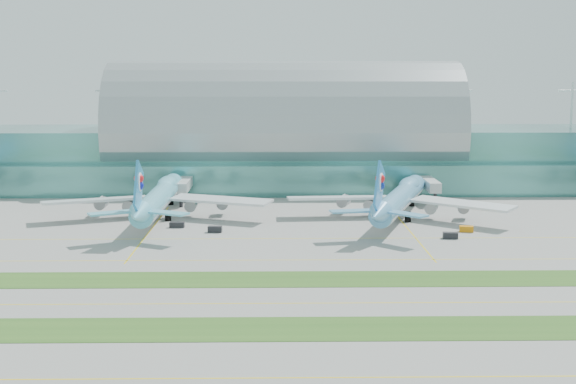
{
  "coord_description": "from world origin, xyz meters",
  "views": [
    {
      "loc": [
        -3.31,
        -148.09,
        39.88
      ],
      "look_at": [
        0.0,
        55.0,
        9.0
      ],
      "focal_mm": 50.0,
      "sensor_mm": 36.0,
      "label": 1
    }
  ],
  "objects": [
    {
      "name": "ground",
      "position": [
        0.0,
        0.0,
        0.0
      ],
      "size": [
        700.0,
        700.0,
        0.0
      ],
      "primitive_type": "plane",
      "color": "gray",
      "rests_on": "ground"
    },
    {
      "name": "terminal",
      "position": [
        0.01,
        128.79,
        14.23
      ],
      "size": [
        340.0,
        69.1,
        36.0
      ],
      "color": "#3D7A75",
      "rests_on": "ground"
    },
    {
      "name": "grass_strip_near",
      "position": [
        0.0,
        -28.0,
        0.04
      ],
      "size": [
        420.0,
        12.0,
        0.08
      ],
      "primitive_type": "cube",
      "color": "#2D591E",
      "rests_on": "ground"
    },
    {
      "name": "grass_strip_far",
      "position": [
        0.0,
        2.0,
        0.04
      ],
      "size": [
        420.0,
        12.0,
        0.08
      ],
      "primitive_type": "cube",
      "color": "#2D591E",
      "rests_on": "ground"
    },
    {
      "name": "taxiline_a",
      "position": [
        0.0,
        -48.0,
        0.01
      ],
      "size": [
        420.0,
        0.35,
        0.01
      ],
      "primitive_type": "cube",
      "color": "yellow",
      "rests_on": "ground"
    },
    {
      "name": "taxiline_b",
      "position": [
        0.0,
        -14.0,
        0.01
      ],
      "size": [
        420.0,
        0.35,
        0.01
      ],
      "primitive_type": "cube",
      "color": "yellow",
      "rests_on": "ground"
    },
    {
      "name": "taxiline_c",
      "position": [
        0.0,
        18.0,
        0.01
      ],
      "size": [
        420.0,
        0.35,
        0.01
      ],
      "primitive_type": "cube",
      "color": "yellow",
      "rests_on": "ground"
    },
    {
      "name": "taxiline_d",
      "position": [
        0.0,
        40.0,
        0.01
      ],
      "size": [
        420.0,
        0.35,
        0.01
      ],
      "primitive_type": "cube",
      "color": "yellow",
      "rests_on": "ground"
    },
    {
      "name": "airliner_b",
      "position": [
        -34.78,
        67.46,
        6.02
      ],
      "size": [
        62.46,
        70.77,
        19.51
      ],
      "rotation": [
        0.0,
        0.0,
        -0.01
      ],
      "color": "#65C5DF",
      "rests_on": "ground"
    },
    {
      "name": "airliner_c",
      "position": [
        30.57,
        65.47,
        5.96
      ],
      "size": [
        58.8,
        68.28,
        19.32
      ],
      "rotation": [
        0.0,
        0.0,
        -0.32
      ],
      "color": "#62AAD8",
      "rests_on": "ground"
    },
    {
      "name": "gse_c",
      "position": [
        -28.5,
        53.96,
        0.72
      ],
      "size": [
        3.82,
        1.73,
        1.44
      ],
      "primitive_type": "cube",
      "rotation": [
        0.0,
        0.0,
        -0.05
      ],
      "color": "black",
      "rests_on": "ground"
    },
    {
      "name": "gse_d",
      "position": [
        -18.31,
        47.72,
        0.77
      ],
      "size": [
        3.56,
        2.09,
        1.54
      ],
      "primitive_type": "cube",
      "rotation": [
        0.0,
        0.0,
        -0.1
      ],
      "color": "black",
      "rests_on": "ground"
    },
    {
      "name": "gse_e",
      "position": [
        44.43,
        47.26,
        0.74
      ],
      "size": [
        3.71,
        2.53,
        1.47
      ],
      "primitive_type": "cube",
      "rotation": [
        0.0,
        0.0,
        -0.2
      ],
      "color": "orange",
      "rests_on": "ground"
    },
    {
      "name": "gse_f",
      "position": [
        38.67,
        39.27,
        0.75
      ],
      "size": [
        3.68,
        2.2,
        1.51
      ],
      "primitive_type": "cube",
      "rotation": [
        0.0,
        0.0,
        -0.11
      ],
      "color": "black",
      "rests_on": "ground"
    }
  ]
}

